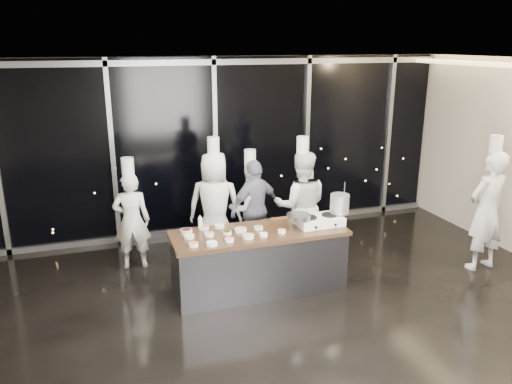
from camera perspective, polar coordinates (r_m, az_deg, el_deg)
ground at (r=6.62m, az=2.91°, el=-14.46°), size 9.00×9.00×0.00m
room_shell at (r=5.85m, az=4.85°, el=5.02°), size 9.02×7.02×3.21m
window_wall at (r=9.13m, az=-4.72°, el=5.13°), size 8.90×0.11×3.20m
demo_counter at (r=7.16m, az=0.36°, el=-7.81°), size 2.46×0.86×0.90m
stove at (r=7.26m, az=7.23°, el=-3.23°), size 0.67×0.44×0.14m
frying_pan at (r=7.08m, az=4.83°, el=-2.79°), size 0.60×0.35×0.06m
stock_pot at (r=7.36m, az=9.53°, el=-1.31°), size 0.28×0.28×0.27m
prep_bowls at (r=6.84m, az=-3.80°, el=-4.75°), size 1.39×0.75×0.05m
squeeze_bottle at (r=7.07m, az=-6.39°, el=-3.45°), size 0.06×0.06×0.21m
chef_far_left at (r=7.98m, az=-14.03°, el=-3.04°), size 0.61×0.45×1.77m
chef_left at (r=8.10m, az=-4.73°, el=-1.49°), size 1.02×0.84×2.01m
chef_center at (r=8.30m, az=-0.67°, el=-1.84°), size 0.78×0.63×1.77m
guest at (r=8.19m, az=-0.09°, el=-1.88°), size 1.03×0.70×1.63m
chef_right at (r=8.07m, az=5.16°, el=-1.53°), size 1.04×0.92×2.03m
chef_side at (r=8.43m, az=24.86°, el=-1.86°), size 0.74×0.54×2.12m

